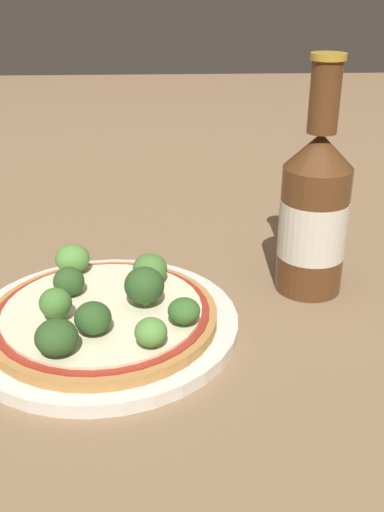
{
  "coord_description": "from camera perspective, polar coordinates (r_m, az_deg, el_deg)",
  "views": [
    {
      "loc": [
        0.07,
        -0.48,
        0.3
      ],
      "look_at": [
        0.09,
        0.02,
        0.06
      ],
      "focal_mm": 42.0,
      "sensor_mm": 36.0,
      "label": 1
    }
  ],
  "objects": [
    {
      "name": "broccoli_floret_5",
      "position": [
        0.53,
        -4.57,
        -2.81
      ],
      "size": [
        0.04,
        0.04,
        0.04
      ],
      "color": "#6B8E51",
      "rests_on": "pizza"
    },
    {
      "name": "broccoli_floret_8",
      "position": [
        0.56,
        -11.65,
        -2.4
      ],
      "size": [
        0.03,
        0.03,
        0.03
      ],
      "color": "#6B8E51",
      "rests_on": "pizza"
    },
    {
      "name": "broccoli_floret_1",
      "position": [
        0.52,
        -12.87,
        -4.4
      ],
      "size": [
        0.03,
        0.03,
        0.03
      ],
      "color": "#6B8E51",
      "rests_on": "pizza"
    },
    {
      "name": "pizza",
      "position": [
        0.55,
        -8.47,
        -5.55
      ],
      "size": [
        0.21,
        0.21,
        0.01
      ],
      "color": "#B77F42",
      "rests_on": "plate"
    },
    {
      "name": "broccoli_floret_4",
      "position": [
        0.57,
        -4.02,
        -1.23
      ],
      "size": [
        0.03,
        0.03,
        0.03
      ],
      "color": "#6B8E51",
      "rests_on": "pizza"
    },
    {
      "name": "beer_bottle",
      "position": [
        0.6,
        11.55,
        4.14
      ],
      "size": [
        0.07,
        0.07,
        0.23
      ],
      "color": "#563319",
      "rests_on": "ground_plane"
    },
    {
      "name": "broccoli_floret_2",
      "position": [
        0.51,
        -0.76,
        -5.25
      ],
      "size": [
        0.03,
        0.03,
        0.02
      ],
      "color": "#6B8E51",
      "rests_on": "pizza"
    },
    {
      "name": "broccoli_floret_7",
      "position": [
        0.5,
        -9.43,
        -5.86
      ],
      "size": [
        0.03,
        0.03,
        0.03
      ],
      "color": "#6B8E51",
      "rests_on": "pizza"
    },
    {
      "name": "broccoli_floret_6",
      "position": [
        0.48,
        -3.94,
        -7.25
      ],
      "size": [
        0.03,
        0.03,
        0.03
      ],
      "color": "#6B8E51",
      "rests_on": "pizza"
    },
    {
      "name": "ground_plane",
      "position": [
        0.57,
        -9.14,
        -6.52
      ],
      "size": [
        3.0,
        3.0,
        0.0
      ],
      "primitive_type": "plane",
      "color": "#846647"
    },
    {
      "name": "broccoli_floret_0",
      "position": [
        0.48,
        -12.78,
        -7.56
      ],
      "size": [
        0.03,
        0.03,
        0.03
      ],
      "color": "#6B8E51",
      "rests_on": "pizza"
    },
    {
      "name": "plate",
      "position": [
        0.56,
        -8.39,
        -6.39
      ],
      "size": [
        0.25,
        0.25,
        0.01
      ],
      "color": "silver",
      "rests_on": "ground_plane"
    },
    {
      "name": "broccoli_floret_3",
      "position": [
        0.6,
        -11.32,
        -0.24
      ],
      "size": [
        0.03,
        0.03,
        0.03
      ],
      "color": "#6B8E51",
      "rests_on": "pizza"
    }
  ]
}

